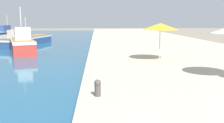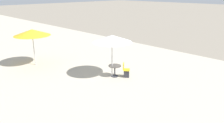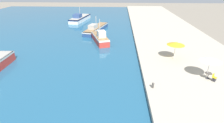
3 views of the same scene
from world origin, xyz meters
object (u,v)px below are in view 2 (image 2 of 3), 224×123
object	(u,v)px
cafe_umbrella_pink	(112,39)
cafe_table	(115,69)
cafe_umbrella_white	(32,32)
cafe_chair_left	(126,72)

from	to	relation	value
cafe_umbrella_pink	cafe_table	world-z (taller)	cafe_umbrella_pink
cafe_umbrella_pink	cafe_table	bearing A→B (deg)	-52.97
cafe_umbrella_pink	cafe_umbrella_white	size ratio (longest dim) A/B	1.01
cafe_table	cafe_chair_left	xyz separation A→B (m)	(0.46, -0.56, -0.21)
cafe_umbrella_pink	cafe_table	distance (m)	1.94
cafe_umbrella_white	cafe_chair_left	size ratio (longest dim) A/B	2.91
cafe_umbrella_white	cafe_umbrella_pink	bearing A→B (deg)	-67.21
cafe_umbrella_pink	cafe_umbrella_white	world-z (taller)	cafe_umbrella_pink
cafe_umbrella_pink	cafe_chair_left	world-z (taller)	cafe_umbrella_pink
cafe_umbrella_pink	cafe_chair_left	distance (m)	2.32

